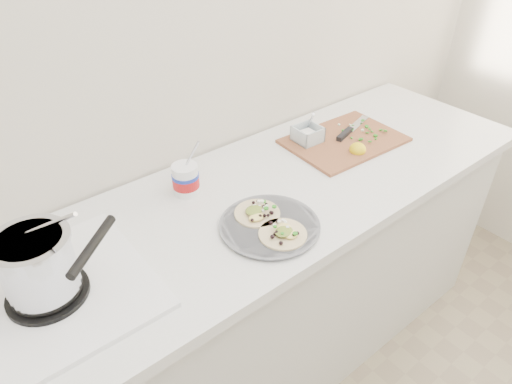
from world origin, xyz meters
TOP-DOWN VIEW (x-y plane):
  - counter at (0.00, 1.43)m, footprint 2.44×0.66m
  - stove at (-0.54, 1.40)m, footprint 0.48×0.44m
  - taco_plate at (0.05, 1.27)m, footprint 0.30×0.30m
  - tub at (-0.04, 1.57)m, footprint 0.09×0.09m
  - cutboard at (0.60, 1.49)m, footprint 0.45×0.32m

SIDE VIEW (x-z plane):
  - counter at x=0.00m, z-range 0.00..0.90m
  - cutboard at x=0.60m, z-range 0.88..0.95m
  - taco_plate at x=0.05m, z-range 0.90..0.94m
  - tub at x=-0.04m, z-range 0.87..1.06m
  - stove at x=-0.54m, z-range 0.86..1.09m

